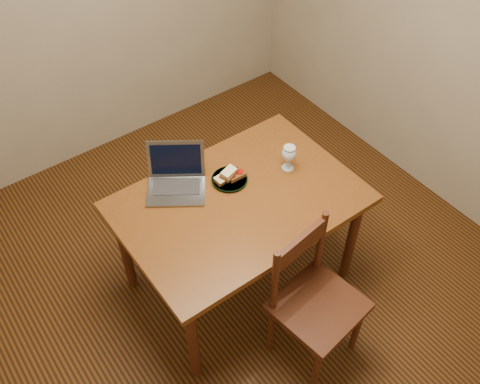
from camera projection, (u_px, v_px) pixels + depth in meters
floor at (232, 268)px, 3.51m from camera, size 3.20×3.20×0.02m
right_wall at (446, 10)px, 3.21m from camera, size 0.02×3.20×2.60m
table at (239, 210)px, 2.97m from camera, size 1.30×0.90×0.74m
chair at (316, 298)px, 2.76m from camera, size 0.48×0.47×0.46m
plate at (230, 180)px, 3.00m from camera, size 0.20×0.20×0.02m
sandwich_cheese at (224, 178)px, 2.97m from camera, size 0.10×0.06×0.03m
sandwich_tomato at (236, 175)px, 2.99m from camera, size 0.11×0.07×0.03m
sandwich_top at (229, 173)px, 2.97m from camera, size 0.12×0.10×0.03m
milk_glass at (289, 158)px, 3.02m from camera, size 0.08×0.08×0.16m
laptop at (176, 176)px, 2.95m from camera, size 0.42×0.42×0.23m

